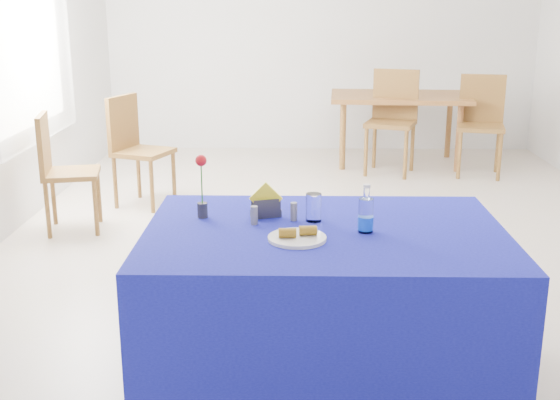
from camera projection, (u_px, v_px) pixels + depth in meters
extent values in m
plane|color=beige|center=(337.00, 246.00, 5.14)|extent=(7.00, 7.00, 0.00)
plane|color=silver|center=(322.00, 30.00, 8.12)|extent=(5.00, 0.00, 5.00)
plane|color=silver|center=(459.00, 178.00, 1.39)|extent=(5.00, 0.00, 5.00)
cube|color=white|center=(22.00, 25.00, 5.53)|extent=(0.04, 1.50, 1.60)
cube|color=white|center=(31.00, 25.00, 5.53)|extent=(0.04, 1.75, 1.85)
cylinder|color=white|center=(297.00, 238.00, 2.97)|extent=(0.25, 0.25, 0.01)
cylinder|color=white|center=(314.00, 207.00, 3.21)|extent=(0.07, 0.07, 0.13)
cylinder|color=slate|center=(254.00, 215.00, 3.17)|extent=(0.03, 0.03, 0.08)
cylinder|color=slate|center=(294.00, 212.00, 3.22)|extent=(0.03, 0.03, 0.08)
cube|color=#0E1088|center=(324.00, 308.00, 3.21)|extent=(1.60, 1.10, 0.76)
cylinder|color=silver|center=(366.00, 215.00, 3.05)|extent=(0.07, 0.07, 0.15)
cylinder|color=blue|center=(366.00, 223.00, 3.06)|extent=(0.07, 0.07, 0.06)
cylinder|color=white|center=(367.00, 193.00, 3.03)|extent=(0.03, 0.03, 0.05)
cylinder|color=silver|center=(367.00, 186.00, 3.02)|extent=(0.03, 0.03, 0.01)
cube|color=#3D3D42|center=(266.00, 213.00, 3.28)|extent=(0.15, 0.10, 0.03)
cube|color=#343439|center=(267.00, 209.00, 3.25)|extent=(0.12, 0.05, 0.09)
cube|color=#38383E|center=(264.00, 206.00, 3.30)|extent=(0.12, 0.05, 0.09)
cube|color=yellow|center=(266.00, 198.00, 3.26)|extent=(0.16, 0.02, 0.16)
cylinder|color=#26262B|center=(203.00, 210.00, 3.27)|extent=(0.05, 0.05, 0.07)
cylinder|color=#1C6A1A|center=(202.00, 186.00, 3.24)|extent=(0.01, 0.01, 0.22)
sphere|color=red|center=(201.00, 161.00, 3.20)|extent=(0.05, 0.05, 0.05)
cube|color=#94602B|center=(399.00, 97.00, 7.55)|extent=(1.52, 1.03, 0.05)
cylinder|color=olive|center=(343.00, 136.00, 7.37)|extent=(0.06, 0.06, 0.71)
cylinder|color=brown|center=(459.00, 138.00, 7.27)|extent=(0.06, 0.06, 0.71)
cylinder|color=brown|center=(343.00, 125.00, 8.04)|extent=(0.06, 0.06, 0.71)
cylinder|color=brown|center=(449.00, 126.00, 7.94)|extent=(0.06, 0.06, 0.71)
cylinder|color=brown|center=(366.00, 152.00, 7.10)|extent=(0.04, 0.04, 0.50)
cylinder|color=brown|center=(406.00, 155.00, 6.97)|extent=(0.04, 0.04, 0.50)
cylinder|color=brown|center=(374.00, 145.00, 7.47)|extent=(0.04, 0.04, 0.50)
cylinder|color=brown|center=(412.00, 147.00, 7.34)|extent=(0.04, 0.04, 0.50)
cube|color=brown|center=(391.00, 124.00, 7.15)|extent=(0.59, 0.59, 0.04)
cube|color=brown|center=(396.00, 94.00, 7.26)|extent=(0.46, 0.19, 0.51)
cylinder|color=brown|center=(459.00, 155.00, 7.00)|extent=(0.04, 0.04, 0.48)
cylinder|color=brown|center=(500.00, 157.00, 6.92)|extent=(0.04, 0.04, 0.48)
cylinder|color=brown|center=(459.00, 148.00, 7.36)|extent=(0.04, 0.04, 0.48)
cylinder|color=brown|center=(497.00, 149.00, 7.28)|extent=(0.04, 0.04, 0.48)
cube|color=brown|center=(481.00, 127.00, 7.07)|extent=(0.54, 0.54, 0.04)
cube|color=brown|center=(482.00, 99.00, 7.19)|extent=(0.45, 0.14, 0.49)
cylinder|color=brown|center=(96.00, 208.00, 5.31)|extent=(0.04, 0.04, 0.44)
cylinder|color=brown|center=(99.00, 196.00, 5.64)|extent=(0.04, 0.04, 0.44)
cylinder|color=brown|center=(48.00, 210.00, 5.25)|extent=(0.04, 0.04, 0.44)
cylinder|color=brown|center=(54.00, 198.00, 5.58)|extent=(0.04, 0.04, 0.44)
cube|color=brown|center=(72.00, 174.00, 5.38)|extent=(0.48, 0.48, 0.04)
cube|color=brown|center=(44.00, 144.00, 5.29)|extent=(0.12, 0.41, 0.45)
cylinder|color=brown|center=(152.00, 187.00, 5.88)|extent=(0.04, 0.04, 0.46)
cylinder|color=brown|center=(174.00, 177.00, 6.21)|extent=(0.04, 0.04, 0.46)
cylinder|color=brown|center=(115.00, 183.00, 6.01)|extent=(0.04, 0.04, 0.46)
cylinder|color=brown|center=(139.00, 173.00, 6.34)|extent=(0.04, 0.04, 0.46)
cube|color=brown|center=(143.00, 152.00, 6.04)|extent=(0.55, 0.55, 0.04)
cube|color=brown|center=(123.00, 122.00, 6.04)|extent=(0.19, 0.41, 0.47)
cylinder|color=gold|center=(287.00, 233.00, 2.95)|extent=(0.08, 0.04, 0.04)
cylinder|color=beige|center=(296.00, 233.00, 2.95)|extent=(0.00, 0.03, 0.03)
cylinder|color=gold|center=(308.00, 230.00, 2.98)|extent=(0.08, 0.05, 0.04)
cylinder|color=beige|center=(317.00, 230.00, 2.98)|extent=(0.01, 0.03, 0.03)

